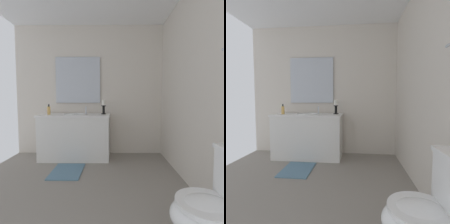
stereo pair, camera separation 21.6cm
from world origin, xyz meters
The scene contains 10 objects.
floor centered at (0.00, 0.00, -0.01)m, with size 3.00×2.82×0.02m, color gray.
wall_back centered at (0.00, 1.41, 1.23)m, with size 3.00×0.04×2.45m, color silver.
wall_left centered at (-1.50, 0.00, 1.23)m, with size 0.04×2.82×2.45m, color silver.
vanity_cabinet centered at (-1.18, -0.22, 0.40)m, with size 0.58×1.24×0.79m.
sink_basin centered at (-1.18, -0.21, 0.75)m, with size 0.40×0.40×0.24m.
mirror centered at (-1.46, -0.22, 1.42)m, with size 0.02×0.84×0.86m, color silver.
candle_holder_tall centered at (-1.24, 0.28, 0.93)m, with size 0.09×0.09×0.26m.
soap_bottle centered at (-1.14, -0.68, 0.86)m, with size 0.06×0.06×0.18m.
toilet centered at (0.93, 1.13, 0.37)m, with size 0.39×0.54×0.75m.
bath_mat centered at (-0.55, -0.22, 0.01)m, with size 0.60×0.44×0.02m, color slate.
Camera 1 is at (2.05, 0.47, 1.07)m, focal length 29.29 mm.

